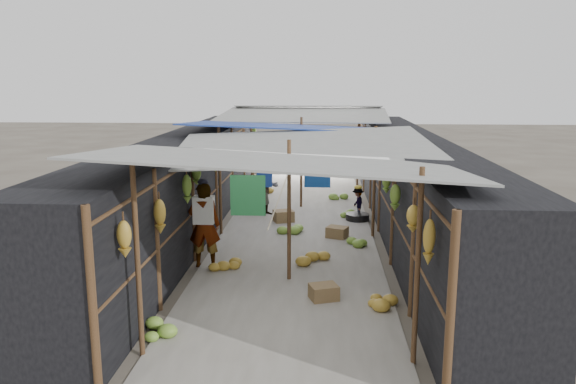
% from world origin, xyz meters
% --- Properties ---
extents(ground, '(80.00, 80.00, 0.00)m').
position_xyz_m(ground, '(0.00, 0.00, 0.00)').
color(ground, '#6B6356').
rests_on(ground, ground).
extents(aisle_slab, '(3.60, 16.00, 0.02)m').
position_xyz_m(aisle_slab, '(0.00, 6.50, 0.01)').
color(aisle_slab, '#9E998E').
rests_on(aisle_slab, ground).
extents(stall_left, '(1.40, 15.00, 2.30)m').
position_xyz_m(stall_left, '(-2.70, 6.50, 1.15)').
color(stall_left, black).
rests_on(stall_left, ground).
extents(stall_right, '(1.40, 15.00, 2.30)m').
position_xyz_m(stall_right, '(2.70, 6.50, 1.15)').
color(stall_right, black).
rests_on(stall_right, ground).
extents(crate_near, '(0.54, 0.49, 0.27)m').
position_xyz_m(crate_near, '(0.64, 2.07, 0.13)').
color(crate_near, olive).
rests_on(crate_near, ground).
extents(crate_mid, '(0.56, 0.51, 0.27)m').
position_xyz_m(crate_mid, '(0.96, 5.84, 0.14)').
color(crate_mid, olive).
rests_on(crate_mid, ground).
extents(crate_back, '(0.60, 0.54, 0.31)m').
position_xyz_m(crate_back, '(-0.39, 7.25, 0.16)').
color(crate_back, olive).
rests_on(crate_back, ground).
extents(black_basin, '(0.61, 0.61, 0.18)m').
position_xyz_m(black_basin, '(1.54, 7.52, 0.09)').
color(black_basin, black).
rests_on(black_basin, ground).
extents(vendor_elderly, '(0.64, 0.44, 1.69)m').
position_xyz_m(vendor_elderly, '(-1.70, 3.67, 0.85)').
color(vendor_elderly, white).
rests_on(vendor_elderly, ground).
extents(shopper_blue, '(0.88, 0.76, 1.54)m').
position_xyz_m(shopper_blue, '(-0.95, 7.97, 0.77)').
color(shopper_blue, '#1E429A').
rests_on(shopper_blue, ground).
extents(vendor_seated, '(0.40, 0.58, 0.83)m').
position_xyz_m(vendor_seated, '(1.55, 7.79, 0.42)').
color(vendor_seated, '#4C4542').
rests_on(vendor_seated, ground).
extents(market_canopy, '(5.62, 15.20, 2.77)m').
position_xyz_m(market_canopy, '(0.03, 6.81, 2.41)').
color(market_canopy, brown).
rests_on(market_canopy, ground).
extents(hanging_bananas, '(3.96, 13.82, 0.81)m').
position_xyz_m(hanging_bananas, '(0.02, 6.29, 1.67)').
color(hanging_bananas, '#AE872C').
rests_on(hanging_bananas, ground).
extents(floor_bananas, '(3.99, 10.59, 0.36)m').
position_xyz_m(floor_bananas, '(0.04, 6.12, 0.15)').
color(floor_bananas, olive).
rests_on(floor_bananas, ground).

